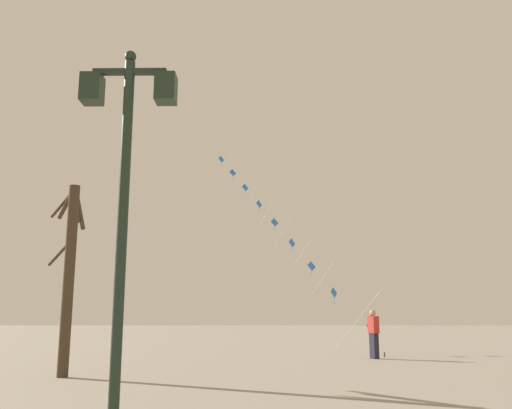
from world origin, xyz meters
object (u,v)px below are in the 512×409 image
Objects in this scene: kite_flyer at (373,333)px; bare_tree at (69,268)px; kite_train at (276,224)px; twin_lantern_lamp_post at (125,160)px.

bare_tree reaches higher than kite_flyer.
kite_train is at bearing -1.06° from kite_flyer.
twin_lantern_lamp_post is 14.74m from kite_flyer.
twin_lantern_lamp_post is 0.41× the size of kite_train.
kite_train is 7.30× the size of kite_flyer.
kite_flyer is at bearing 35.11° from bare_tree.
kite_train reaches higher than bare_tree.
bare_tree is at bearing 113.92° from twin_lantern_lamp_post.
twin_lantern_lamp_post is at bearing 131.62° from kite_flyer.
twin_lantern_lamp_post is at bearing -96.82° from kite_train.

